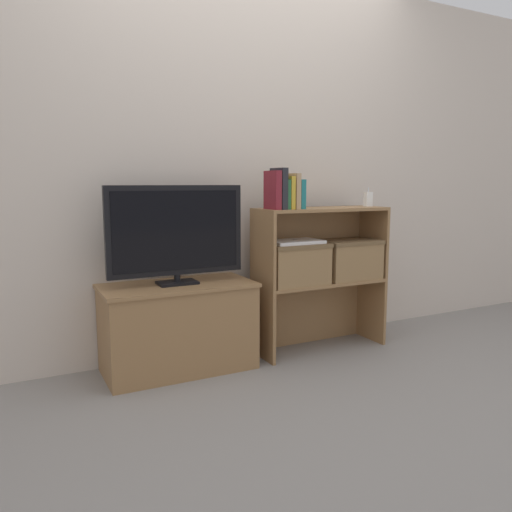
# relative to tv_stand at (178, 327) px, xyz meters

# --- Properties ---
(ground_plane) EXTENTS (16.00, 16.00, 0.00)m
(ground_plane) POSITION_rel_tv_stand_xyz_m (0.48, -0.20, -0.25)
(ground_plane) COLOR gray
(wall_back) EXTENTS (10.00, 0.05, 2.40)m
(wall_back) POSITION_rel_tv_stand_xyz_m (0.48, 0.24, 0.95)
(wall_back) COLOR beige
(wall_back) RESTS_ON ground_plane
(tv_stand) EXTENTS (0.86, 0.43, 0.51)m
(tv_stand) POSITION_rel_tv_stand_xyz_m (0.00, 0.00, 0.00)
(tv_stand) COLOR olive
(tv_stand) RESTS_ON ground_plane
(tv) EXTENTS (0.78, 0.14, 0.56)m
(tv) POSITION_rel_tv_stand_xyz_m (0.00, -0.00, 0.55)
(tv) COLOR black
(tv) RESTS_ON tv_stand
(bookshelf_lower_tier) EXTENTS (0.86, 0.31, 0.45)m
(bookshelf_lower_tier) POSITION_rel_tv_stand_xyz_m (0.94, 0.01, 0.03)
(bookshelf_lower_tier) COLOR olive
(bookshelf_lower_tier) RESTS_ON ground_plane
(bookshelf_upper_tier) EXTENTS (0.86, 0.31, 0.47)m
(bookshelf_upper_tier) POSITION_rel_tv_stand_xyz_m (0.94, 0.01, 0.49)
(bookshelf_upper_tier) COLOR olive
(bookshelf_upper_tier) RESTS_ON bookshelf_lower_tier
(book_maroon) EXTENTS (0.04, 0.16, 0.23)m
(book_maroon) POSITION_rel_tv_stand_xyz_m (0.56, -0.10, 0.78)
(book_maroon) COLOR maroon
(book_maroon) RESTS_ON bookshelf_upper_tier
(book_charcoal) EXTENTS (0.04, 0.16, 0.24)m
(book_charcoal) POSITION_rel_tv_stand_xyz_m (0.60, -0.10, 0.79)
(book_charcoal) COLOR #232328
(book_charcoal) RESTS_ON bookshelf_upper_tier
(book_forest) EXTENTS (0.02, 0.13, 0.17)m
(book_forest) POSITION_rel_tv_stand_xyz_m (0.64, -0.10, 0.75)
(book_forest) COLOR #286638
(book_forest) RESTS_ON bookshelf_upper_tier
(book_mustard) EXTENTS (0.03, 0.14, 0.19)m
(book_mustard) POSITION_rel_tv_stand_xyz_m (0.66, -0.10, 0.76)
(book_mustard) COLOR gold
(book_mustard) RESTS_ON bookshelf_upper_tier
(book_tan) EXTENTS (0.03, 0.14, 0.21)m
(book_tan) POSITION_rel_tv_stand_xyz_m (0.70, -0.10, 0.77)
(book_tan) COLOR tan
(book_tan) RESTS_ON bookshelf_upper_tier
(book_teal) EXTENTS (0.03, 0.13, 0.18)m
(book_teal) POSITION_rel_tv_stand_xyz_m (0.74, -0.10, 0.75)
(book_teal) COLOR #1E7075
(book_teal) RESTS_ON bookshelf_upper_tier
(baby_monitor) EXTENTS (0.05, 0.04, 0.13)m
(baby_monitor) POSITION_rel_tv_stand_xyz_m (1.31, -0.05, 0.71)
(baby_monitor) COLOR white
(baby_monitor) RESTS_ON bookshelf_upper_tier
(storage_basket_left) EXTENTS (0.39, 0.27, 0.25)m
(storage_basket_left) POSITION_rel_tv_stand_xyz_m (0.74, -0.07, 0.34)
(storage_basket_left) COLOR #937047
(storage_basket_left) RESTS_ON bookshelf_lower_tier
(storage_basket_right) EXTENTS (0.39, 0.27, 0.25)m
(storage_basket_right) POSITION_rel_tv_stand_xyz_m (1.15, -0.07, 0.34)
(storage_basket_right) COLOR #937047
(storage_basket_right) RESTS_ON bookshelf_lower_tier
(laptop) EXTENTS (0.33, 0.22, 0.02)m
(laptop) POSITION_rel_tv_stand_xyz_m (0.74, -0.07, 0.46)
(laptop) COLOR white
(laptop) RESTS_ON storage_basket_left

